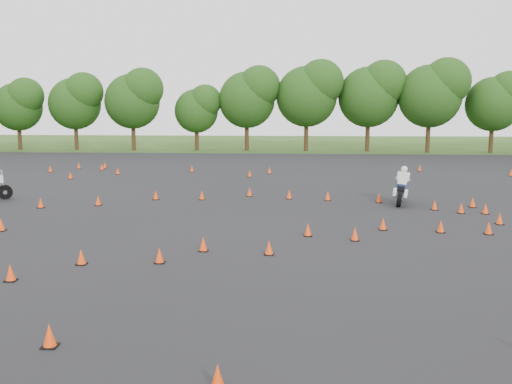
{
  "coord_description": "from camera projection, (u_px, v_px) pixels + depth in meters",
  "views": [
    {
      "loc": [
        1.56,
        -18.97,
        4.71
      ],
      "look_at": [
        0.0,
        4.0,
        1.2
      ],
      "focal_mm": 40.0,
      "sensor_mm": 36.0,
      "label": 1
    }
  ],
  "objects": [
    {
      "name": "rider_white",
      "position": [
        400.0,
        185.0,
        27.29
      ],
      "size": [
        1.24,
        2.52,
        1.86
      ],
      "primitive_type": null,
      "rotation": [
        0.0,
        0.0,
        1.35
      ],
      "color": "silver",
      "rests_on": "ground"
    },
    {
      "name": "traffic_cones",
      "position": [
        259.0,
        209.0,
        24.88
      ],
      "size": [
        36.11,
        33.33,
        0.45
      ],
      "color": "#FA410A",
      "rests_on": "asphalt_pad"
    },
    {
      "name": "treeline",
      "position": [
        314.0,
        107.0,
        52.93
      ],
      "size": [
        86.65,
        32.32,
        10.26
      ],
      "color": "#1E4012",
      "rests_on": "ground"
    },
    {
      "name": "ground",
      "position": [
        248.0,
        244.0,
        19.52
      ],
      "size": [
        140.0,
        140.0,
        0.0
      ],
      "primitive_type": "plane",
      "color": "#2D5119",
      "rests_on": "ground"
    },
    {
      "name": "asphalt_pad",
      "position": [
        259.0,
        212.0,
        25.44
      ],
      "size": [
        62.0,
        62.0,
        0.0
      ],
      "primitive_type": "plane",
      "color": "black",
      "rests_on": "ground"
    }
  ]
}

